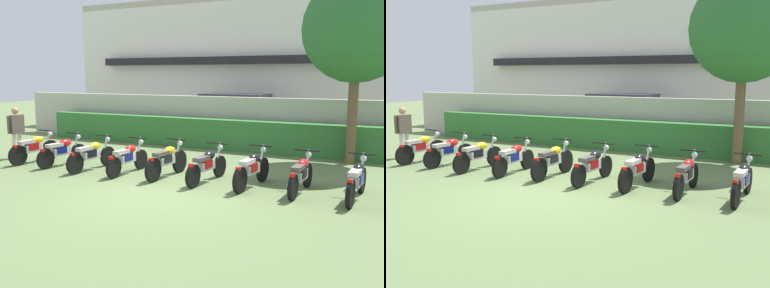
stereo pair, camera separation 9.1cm
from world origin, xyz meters
The scene contains 16 objects.
ground centered at (0.00, 0.00, 0.00)m, with size 60.00×60.00×0.00m, color #607547.
building centered at (0.00, 14.25, 3.18)m, with size 22.53×6.50×6.36m.
compound_wall centered at (0.00, 7.09, 0.93)m, with size 21.40×0.30×1.86m, color #BCB7A8.
hedge_row centered at (0.00, 6.39, 0.54)m, with size 17.12×0.70×1.09m, color #337033.
parked_car centered at (-1.40, 9.18, 0.94)m, with size 4.57×2.21×1.89m.
tree_near_inspector centered at (3.50, 5.71, 4.00)m, with size 3.18×3.18×5.60m.
motorcycle_in_row_0 centered at (-5.25, 1.56, 0.45)m, with size 0.60×1.83×0.97m.
motorcycle_in_row_1 centered at (-4.15, 1.58, 0.44)m, with size 0.60×1.81×0.94m.
motorcycle_in_row_2 centered at (-2.97, 1.49, 0.44)m, with size 0.60×1.91×0.95m.
motorcycle_in_row_3 centered at (-1.79, 1.54, 0.44)m, with size 0.60×1.84×0.94m.
motorcycle_in_row_4 centered at (-0.62, 1.66, 0.45)m, with size 0.60×1.89×0.97m.
motorcycle_in_row_5 centered at (0.55, 1.61, 0.44)m, with size 0.60×1.92×0.95m.
motorcycle_in_row_6 centered at (1.72, 1.65, 0.45)m, with size 0.60×1.94×0.96m.
motorcycle_in_row_7 centered at (2.89, 1.61, 0.44)m, with size 0.60×1.85×0.95m.
motorcycle_in_row_8 centered at (4.09, 1.59, 0.45)m, with size 0.60×1.94×0.96m.
inspector_person centered at (-6.24, 1.80, 0.98)m, with size 0.22×0.67×1.66m.
Camera 2 is at (5.00, -8.07, 2.69)m, focal length 40.64 mm.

